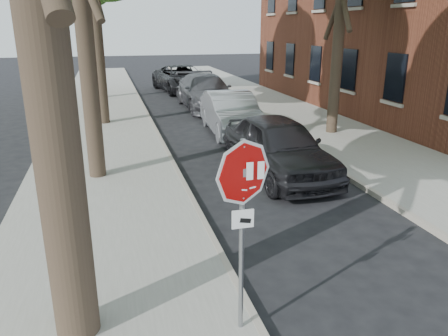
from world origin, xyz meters
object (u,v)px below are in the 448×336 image
(car_b, at_px, (231,113))
(car_c, at_px, (206,92))
(car_a, at_px, (279,147))
(stop_sign, at_px, (243,201))
(car_d, at_px, (182,79))

(car_b, height_order, car_c, car_c)
(car_a, height_order, car_b, car_a)
(car_c, bearing_deg, car_b, -93.32)
(stop_sign, bearing_deg, car_d, 82.10)
(stop_sign, bearing_deg, car_b, 74.78)
(car_a, xyz_separation_m, car_d, (0.22, 16.78, 0.00))
(car_b, bearing_deg, car_a, -88.40)
(stop_sign, bearing_deg, car_a, 64.23)
(car_c, bearing_deg, car_a, -92.61)
(car_a, height_order, car_d, car_d)
(car_a, distance_m, car_d, 16.79)
(car_b, bearing_deg, stop_sign, -102.55)
(stop_sign, relative_size, car_c, 0.45)
(car_b, relative_size, car_d, 0.81)
(car_a, relative_size, car_c, 0.84)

